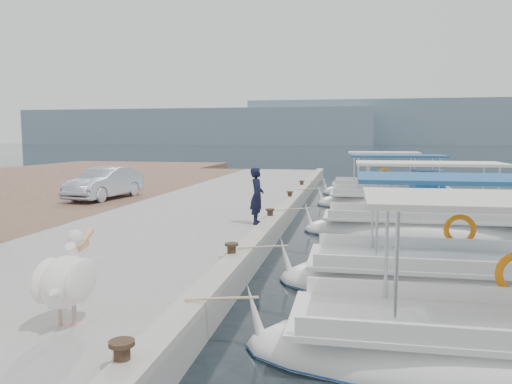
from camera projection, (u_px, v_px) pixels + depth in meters
ground at (274, 247)px, 13.62m from camera, size 400.00×400.00×0.00m
concrete_quay at (216, 209)px, 19.03m from camera, size 6.00×40.00×0.50m
quay_curb at (288, 203)px, 18.48m from camera, size 0.44×40.00×0.12m
cobblestone_strip at (95, 206)px, 19.95m from camera, size 4.00×40.00×0.50m
distant_hills at (419, 126)px, 204.13m from camera, size 330.00×60.00×18.00m
fishing_caique_b at (454, 284)px, 9.75m from camera, size 6.93×2.45×2.83m
fishing_caique_c at (420, 231)px, 15.22m from camera, size 7.12×2.24×2.83m
fishing_caique_d at (394, 202)px, 21.46m from camera, size 6.42×2.48×2.83m
fishing_caique_e at (379, 192)px, 25.84m from camera, size 5.88×2.19×2.83m
mooring_bollards at (270, 213)px, 15.07m from camera, size 0.28×20.28×0.33m
pelican at (67, 279)px, 6.56m from camera, size 0.69×1.57×1.21m
fisherman at (257, 196)px, 14.24m from camera, size 0.42×0.61×1.62m
parked_car at (105, 183)px, 20.10m from camera, size 1.83×4.00×1.27m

